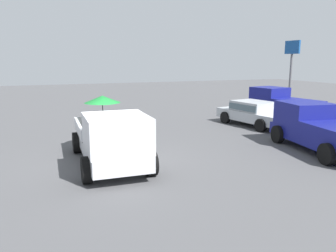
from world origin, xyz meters
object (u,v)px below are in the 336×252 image
Objects in this scene: parked_sedan_near at (254,112)px; pickup_truck_far at (319,128)px; motel_sign at (291,61)px; pickup_truck_main at (111,138)px; pickup_truck_red at (281,103)px.

pickup_truck_far is at bearing -16.44° from parked_sedan_near.
motel_sign reaches higher than parked_sedan_near.
pickup_truck_main is 1.13× the size of parked_sedan_near.
pickup_truck_far is 11.43m from motel_sign.
parked_sedan_near is at bearing 108.67° from pickup_truck_red.
pickup_truck_red is 1.11× the size of parked_sedan_near.
pickup_truck_red is at bearing 108.61° from parked_sedan_near.
pickup_truck_main is at bearing 92.24° from pickup_truck_far.
pickup_truck_far is at bearing -35.09° from motel_sign.
pickup_truck_main is 16.83m from motel_sign.
pickup_truck_red is 1.04× the size of motel_sign.
motel_sign is (-8.17, 14.51, 2.45)m from pickup_truck_main.
motel_sign is at bearing -26.18° from pickup_truck_far.
parked_sedan_near is 7.47m from motel_sign.
parked_sedan_near is at bearing -55.82° from motel_sign.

